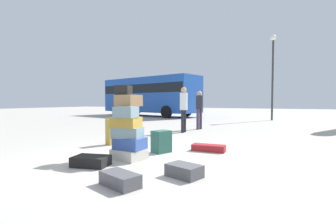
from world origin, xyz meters
The scene contains 12 objects.
ground_plane centered at (0.00, 0.00, 0.00)m, with size 80.00×80.00×0.00m, color #ADA89E.
suitcase_tower centered at (-0.35, -0.17, 0.64)m, with size 0.82×0.72×1.57m.
suitcase_maroon_left_side centered at (0.97, 1.35, 0.08)m, with size 0.80×0.31×0.16m, color maroon.
suitcase_charcoal_behind_tower centered at (0.52, -1.62, 0.10)m, with size 0.62×0.32×0.19m, color #4C4C51.
suitcase_black_right_side centered at (-0.64, -0.95, 0.09)m, with size 0.65×0.43×0.19m, color black.
suitcase_tan_white_trunk centered at (-1.73, 1.12, 0.37)m, with size 0.23×0.38×0.73m, color #B28C33.
suitcase_teal_upright_blue centered at (0.00, 0.71, 0.26)m, with size 0.31×0.41×0.53m, color #26594C.
suitcase_charcoal_foreground_far centered at (1.19, -0.81, 0.10)m, with size 0.55×0.36×0.20m, color #4C4C51.
person_bearded_onlooker centered at (-0.73, 5.78, 1.00)m, with size 0.30×0.33×1.67m.
person_tourist_with_camera centered at (-0.95, 4.50, 1.06)m, with size 0.30×0.34×1.78m.
parked_bus centered at (-7.66, 13.55, 1.83)m, with size 9.29×4.65×3.15m.
lamp_post centered at (1.88, 12.77, 3.63)m, with size 0.36×0.36×5.47m.
Camera 1 is at (2.65, -4.48, 1.22)m, focal length 26.35 mm.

